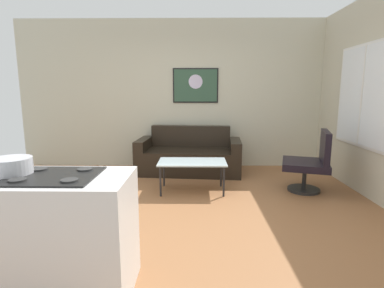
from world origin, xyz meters
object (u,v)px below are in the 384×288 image
Objects in this scene: wall_painting at (196,85)px; mixing_bowl at (11,167)px; coffee_table at (192,164)px; armchair at (311,162)px; couch at (189,157)px.

mixing_bowl is at bearing -108.71° from wall_painting.
coffee_table is 2.64m from mixing_bowl.
wall_painting is (1.29, 3.82, 0.63)m from mixing_bowl.
mixing_bowl is at bearing -142.74° from armchair.
mixing_bowl is (-2.99, -2.27, 0.50)m from armchair.
armchair is (1.74, 0.01, 0.03)m from coffee_table.
coffee_table is at bearing 61.11° from mixing_bowl.
coffee_table is at bearing -179.69° from armchair.
coffee_table is (0.07, -1.07, 0.13)m from couch.
couch is 1.92× the size of coffee_table.
mixing_bowl is (-1.25, -2.27, 0.53)m from coffee_table.
coffee_table is 1.09× the size of armchair.
couch is 1.38m from wall_painting.
mixing_bowl is (-1.18, -3.34, 0.66)m from couch.
wall_painting is at bearing 71.29° from mixing_bowl.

